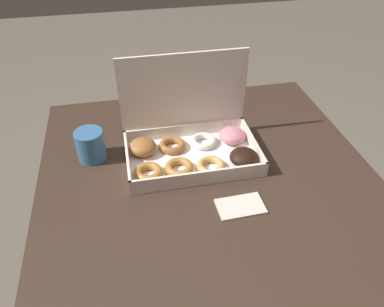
% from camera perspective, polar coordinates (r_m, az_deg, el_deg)
% --- Properties ---
extents(ground_plane, '(8.00, 8.00, 0.00)m').
position_cam_1_polar(ground_plane, '(1.71, 1.80, -22.37)').
color(ground_plane, '#6B6054').
extents(dining_table, '(1.00, 1.01, 0.74)m').
position_cam_1_polar(dining_table, '(1.19, 2.42, -6.95)').
color(dining_table, '#38281E').
rests_on(dining_table, ground_plane).
extents(donut_box, '(0.41, 0.26, 0.30)m').
position_cam_1_polar(donut_box, '(1.17, -0.05, 2.13)').
color(donut_box, white).
rests_on(donut_box, dining_table).
extents(coffee_mug, '(0.09, 0.09, 0.10)m').
position_cam_1_polar(coffee_mug, '(1.19, -15.24, 1.29)').
color(coffee_mug, teal).
rests_on(coffee_mug, dining_table).
extents(paper_napkin, '(0.13, 0.08, 0.01)m').
position_cam_1_polar(paper_napkin, '(1.03, 7.40, -7.98)').
color(paper_napkin, silver).
rests_on(paper_napkin, dining_table).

